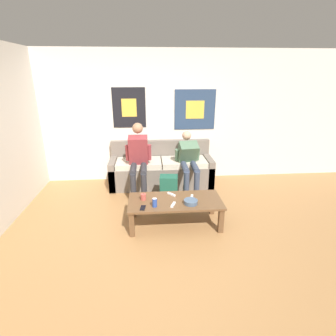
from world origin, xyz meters
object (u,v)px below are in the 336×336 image
drink_can_blue (155,203)px  game_controller_near_right (192,197)px  game_controller_near_left (171,194)px  coffee_table (175,204)px  person_seated_teen (189,160)px  person_seated_adult (138,158)px  backpack (169,190)px  game_controller_far_center (173,205)px  cell_phone (143,208)px  pillar_candle (143,197)px  ceramic_bowl (191,202)px  couch (161,170)px

drink_can_blue → game_controller_near_right: size_ratio=0.84×
drink_can_blue → game_controller_near_left: drink_can_blue is taller
coffee_table → person_seated_teen: 1.22m
person_seated_adult → backpack: 0.80m
drink_can_blue → game_controller_near_left: size_ratio=0.95×
drink_can_blue → game_controller_far_center: size_ratio=0.85×
backpack → cell_phone: backpack is taller
pillar_candle → game_controller_near_right: size_ratio=0.69×
person_seated_teen → cell_phone: 1.58m
backpack → ceramic_bowl: backpack is taller
couch → game_controller_near_left: (0.08, -1.33, 0.10)m
cell_phone → game_controller_near_left: bearing=41.5°
couch → drink_can_blue: bearing=-96.2°
person_seated_adult → coffee_table: bearing=-63.9°
backpack → drink_can_blue: drink_can_blue is taller
ceramic_bowl → drink_can_blue: (-0.50, -0.04, 0.03)m
coffee_table → game_controller_near_right: 0.26m
coffee_table → game_controller_far_center: (-0.04, -0.15, 0.07)m
pillar_candle → game_controller_near_right: bearing=-0.2°
coffee_table → backpack: size_ratio=2.81×
person_seated_adult → pillar_candle: bearing=-85.1°
person_seated_teen → drink_can_blue: 1.47m
coffee_table → game_controller_far_center: 0.17m
backpack → game_controller_near_right: size_ratio=3.23×
cell_phone → game_controller_far_center: bearing=6.2°
person_seated_teen → pillar_candle: 1.37m
person_seated_teen → cell_phone: bearing=-121.8°
couch → person_seated_teen: 0.68m
couch → pillar_candle: couch is taller
person_seated_adult → game_controller_far_center: 1.39m
game_controller_far_center → backpack: bearing=89.4°
ceramic_bowl → game_controller_near_left: size_ratio=1.50×
couch → cell_phone: 1.74m
game_controller_far_center → pillar_candle: bearing=153.1°
game_controller_near_left → pillar_candle: bearing=-164.2°
person_seated_teen → backpack: person_seated_teen is taller
pillar_candle → cell_phone: pillar_candle is taller
ceramic_bowl → game_controller_near_left: ceramic_bowl is taller
ceramic_bowl → cell_phone: ceramic_bowl is taller
person_seated_teen → game_controller_far_center: person_seated_teen is taller
ceramic_bowl → drink_can_blue: size_ratio=1.58×
ceramic_bowl → game_controller_near_right: 0.19m
pillar_candle → game_controller_near_right: pillar_candle is taller
couch → drink_can_blue: (-0.18, -1.67, 0.15)m
person_seated_teen → game_controller_far_center: size_ratio=7.43×
game_controller_near_left → game_controller_near_right: bearing=-22.5°
person_seated_adult → game_controller_far_center: bearing=-68.4°
ceramic_bowl → person_seated_adult: bearing=121.2°
couch → game_controller_far_center: 1.66m
person_seated_teen → game_controller_near_left: person_seated_teen is taller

